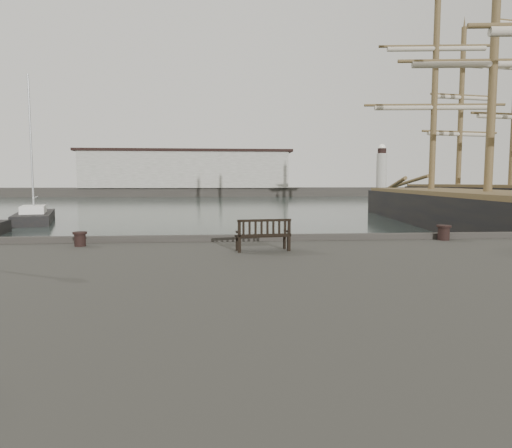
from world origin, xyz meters
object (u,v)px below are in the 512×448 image
Objects in this scene: bollard_left at (80,239)px; bollard_right at (444,233)px; yacht_d at (35,219)px; tall_ship_far at (510,204)px; bench at (263,241)px; tall_ship_main at (486,219)px.

bollard_left is 0.87× the size of bollard_right.
tall_ship_far is (47.32, 8.24, 0.65)m from yacht_d.
yacht_d is at bearing 113.05° from bench.
tall_ship_far is at bearing 53.64° from bollard_right.
yacht_d is at bearing -178.52° from tall_ship_far.
bollard_left is 10.69m from bollard_right.
bollard_right is at bearing 8.96° from bench.
tall_ship_main is at bearing 39.00° from bench.
yacht_d is at bearing 171.21° from tall_ship_main.
yacht_d reaches higher than bench.
bench is 32.24m from yacht_d.
tall_ship_far is (13.60, 17.69, 0.13)m from tall_ship_main.
tall_ship_far is (35.92, 34.71, -0.88)m from bollard_left.
tall_ship_main is (17.35, 18.28, -1.06)m from bench.
bench is at bearing -75.97° from yacht_d.
tall_ship_far is at bearing 41.79° from bench.
bollard_right is 0.01× the size of tall_ship_far.
bollard_right is 20.29m from tall_ship_main.
yacht_d is 0.39× the size of tall_ship_far.
tall_ship_main reaches higher than bench.
tall_ship_main is 1.25× the size of tall_ship_far.
bollard_left is 28.08m from tall_ship_main.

